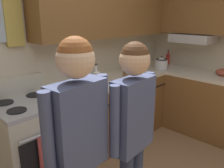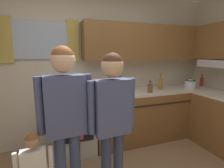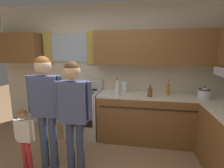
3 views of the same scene
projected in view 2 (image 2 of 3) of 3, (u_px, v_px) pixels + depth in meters
The scene contains 11 objects.
back_wall_unit at pixel (94, 59), 2.92m from camera, with size 4.60×0.42×2.60m.
kitchen_counter_run at pixel (187, 119), 2.88m from camera, with size 2.31×2.22×0.90m.
stove_oven at pixel (73, 123), 2.69m from camera, with size 0.63×0.67×1.10m.
bottle_squat_brown at pixel (150, 88), 2.85m from camera, with size 0.08×0.08×0.21m.
bottle_sauce_red at pixel (201, 82), 3.41m from camera, with size 0.06×0.06×0.25m.
bottle_oil_amber at pixel (160, 83), 3.10m from camera, with size 0.06×0.06×0.29m.
bottle_milk_white at pixel (120, 88), 2.60m from camera, with size 0.08×0.08×0.31m.
stovetop_kettle at pixel (190, 84), 3.16m from camera, with size 0.27×0.20×0.21m.
water_pitcher at pixel (119, 86), 2.89m from camera, with size 0.19×0.11×0.22m.
adult_holding_child at pixel (66, 112), 1.56m from camera, with size 0.50×0.22×1.61m.
adult_in_plaid at pixel (112, 113), 1.65m from camera, with size 0.48×0.21×1.55m.
Camera 2 is at (-0.62, -1.06, 1.54)m, focal length 27.34 mm.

